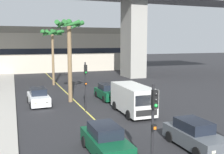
{
  "coord_description": "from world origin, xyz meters",
  "views": [
    {
      "loc": [
        -5.66,
        -1.38,
        5.96
      ],
      "look_at": [
        0.0,
        14.0,
        3.77
      ],
      "focal_mm": 43.29,
      "sensor_mm": 36.0,
      "label": 1
    }
  ],
  "objects_px": {
    "palm_tree_mid_median": "(69,37)",
    "palm_tree_near_median": "(52,37)",
    "car_queue_front": "(38,97)",
    "traffic_light_median_far": "(86,80)",
    "car_queue_third": "(105,141)",
    "delivery_van": "(133,98)",
    "car_queue_second": "(107,92)",
    "traffic_light_median_near": "(154,120)",
    "car_queue_fourth": "(195,135)"
  },
  "relations": [
    {
      "from": "traffic_light_median_near",
      "to": "traffic_light_median_far",
      "type": "height_order",
      "value": "same"
    },
    {
      "from": "delivery_van",
      "to": "traffic_light_median_far",
      "type": "bearing_deg",
      "value": 148.11
    },
    {
      "from": "delivery_van",
      "to": "traffic_light_median_far",
      "type": "height_order",
      "value": "traffic_light_median_far"
    },
    {
      "from": "car_queue_third",
      "to": "delivery_van",
      "type": "height_order",
      "value": "delivery_van"
    },
    {
      "from": "car_queue_third",
      "to": "delivery_van",
      "type": "bearing_deg",
      "value": 55.48
    },
    {
      "from": "car_queue_second",
      "to": "traffic_light_median_near",
      "type": "xyz_separation_m",
      "value": [
        -3.65,
        -16.25,
        1.99
      ]
    },
    {
      "from": "car_queue_front",
      "to": "car_queue_third",
      "type": "distance_m",
      "value": 12.94
    },
    {
      "from": "car_queue_third",
      "to": "traffic_light_median_far",
      "type": "bearing_deg",
      "value": 81.9
    },
    {
      "from": "car_queue_front",
      "to": "traffic_light_median_near",
      "type": "xyz_separation_m",
      "value": [
        3.27,
        -16.13,
        1.99
      ]
    },
    {
      "from": "car_queue_fourth",
      "to": "car_queue_third",
      "type": "bearing_deg",
      "value": 169.19
    },
    {
      "from": "car_queue_front",
      "to": "car_queue_fourth",
      "type": "height_order",
      "value": "same"
    },
    {
      "from": "car_queue_fourth",
      "to": "car_queue_second",
      "type": "bearing_deg",
      "value": 91.46
    },
    {
      "from": "car_queue_front",
      "to": "car_queue_third",
      "type": "xyz_separation_m",
      "value": [
        2.32,
        -12.73,
        0.0
      ]
    },
    {
      "from": "traffic_light_median_far",
      "to": "palm_tree_near_median",
      "type": "height_order",
      "value": "palm_tree_near_median"
    },
    {
      "from": "car_queue_third",
      "to": "delivery_van",
      "type": "relative_size",
      "value": 0.78
    },
    {
      "from": "palm_tree_near_median",
      "to": "car_queue_third",
      "type": "bearing_deg",
      "value": -91.6
    },
    {
      "from": "car_queue_third",
      "to": "car_queue_fourth",
      "type": "bearing_deg",
      "value": -10.81
    },
    {
      "from": "palm_tree_mid_median",
      "to": "delivery_van",
      "type": "bearing_deg",
      "value": -57.5
    },
    {
      "from": "delivery_van",
      "to": "palm_tree_mid_median",
      "type": "xyz_separation_m",
      "value": [
        -3.91,
        6.14,
        5.04
      ]
    },
    {
      "from": "car_queue_second",
      "to": "car_queue_front",
      "type": "bearing_deg",
      "value": -178.95
    },
    {
      "from": "traffic_light_median_far",
      "to": "palm_tree_near_median",
      "type": "distance_m",
      "value": 15.41
    },
    {
      "from": "traffic_light_median_near",
      "to": "palm_tree_mid_median",
      "type": "height_order",
      "value": "palm_tree_mid_median"
    },
    {
      "from": "car_queue_second",
      "to": "traffic_light_median_far",
      "type": "xyz_separation_m",
      "value": [
        -3.34,
        -3.95,
        1.99
      ]
    },
    {
      "from": "car_queue_third",
      "to": "palm_tree_near_median",
      "type": "bearing_deg",
      "value": 88.4
    },
    {
      "from": "palm_tree_near_median",
      "to": "palm_tree_mid_median",
      "type": "height_order",
      "value": "palm_tree_mid_median"
    },
    {
      "from": "palm_tree_mid_median",
      "to": "car_queue_fourth",
      "type": "bearing_deg",
      "value": -73.16
    },
    {
      "from": "car_queue_front",
      "to": "palm_tree_near_median",
      "type": "distance_m",
      "value": 12.85
    },
    {
      "from": "car_queue_second",
      "to": "palm_tree_mid_median",
      "type": "bearing_deg",
      "value": 178.8
    },
    {
      "from": "car_queue_front",
      "to": "car_queue_third",
      "type": "bearing_deg",
      "value": -79.66
    },
    {
      "from": "car_queue_fourth",
      "to": "traffic_light_median_near",
      "type": "relative_size",
      "value": 0.98
    },
    {
      "from": "car_queue_front",
      "to": "car_queue_fourth",
      "type": "relative_size",
      "value": 1.01
    },
    {
      "from": "delivery_van",
      "to": "car_queue_second",
      "type": "bearing_deg",
      "value": 90.61
    },
    {
      "from": "car_queue_fourth",
      "to": "traffic_light_median_far",
      "type": "height_order",
      "value": "traffic_light_median_far"
    },
    {
      "from": "delivery_van",
      "to": "palm_tree_near_median",
      "type": "xyz_separation_m",
      "value": [
        -4.0,
        17.06,
        5.15
      ]
    },
    {
      "from": "car_queue_second",
      "to": "traffic_light_median_near",
      "type": "relative_size",
      "value": 0.98
    },
    {
      "from": "traffic_light_median_far",
      "to": "palm_tree_mid_median",
      "type": "distance_m",
      "value": 5.44
    },
    {
      "from": "delivery_van",
      "to": "traffic_light_median_near",
      "type": "bearing_deg",
      "value": -110.04
    },
    {
      "from": "car_queue_second",
      "to": "traffic_light_median_far",
      "type": "relative_size",
      "value": 0.98
    },
    {
      "from": "traffic_light_median_near",
      "to": "palm_tree_mid_median",
      "type": "bearing_deg",
      "value": 90.7
    },
    {
      "from": "car_queue_front",
      "to": "delivery_van",
      "type": "height_order",
      "value": "delivery_van"
    },
    {
      "from": "car_queue_front",
      "to": "delivery_van",
      "type": "bearing_deg",
      "value": -40.34
    },
    {
      "from": "car_queue_front",
      "to": "palm_tree_mid_median",
      "type": "bearing_deg",
      "value": 3.87
    },
    {
      "from": "traffic_light_median_near",
      "to": "car_queue_fourth",
      "type": "bearing_deg",
      "value": 31.51
    },
    {
      "from": "car_queue_third",
      "to": "delivery_van",
      "type": "distance_m",
      "value": 8.26
    },
    {
      "from": "car_queue_second",
      "to": "palm_tree_near_median",
      "type": "height_order",
      "value": "palm_tree_near_median"
    },
    {
      "from": "delivery_van",
      "to": "palm_tree_near_median",
      "type": "bearing_deg",
      "value": 103.2
    },
    {
      "from": "car_queue_front",
      "to": "traffic_light_median_far",
      "type": "height_order",
      "value": "traffic_light_median_far"
    },
    {
      "from": "palm_tree_mid_median",
      "to": "palm_tree_near_median",
      "type": "bearing_deg",
      "value": 90.46
    },
    {
      "from": "car_queue_front",
      "to": "palm_tree_mid_median",
      "type": "height_order",
      "value": "palm_tree_mid_median"
    },
    {
      "from": "car_queue_third",
      "to": "traffic_light_median_far",
      "type": "height_order",
      "value": "traffic_light_median_far"
    }
  ]
}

